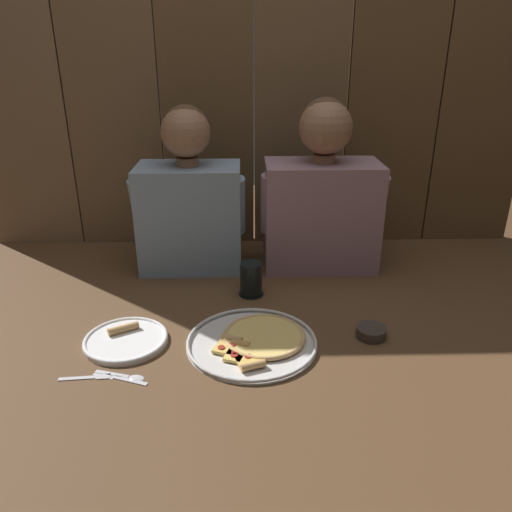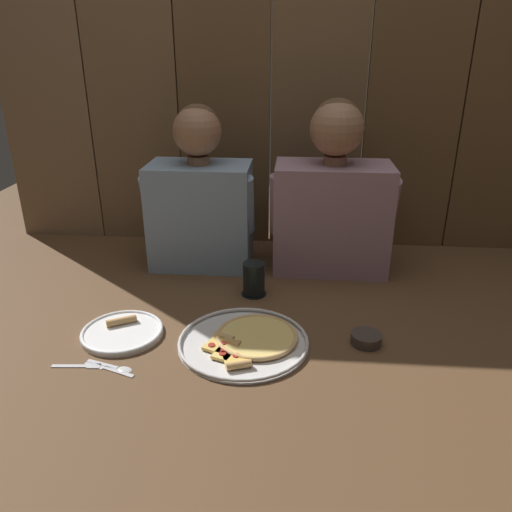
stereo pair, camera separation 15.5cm
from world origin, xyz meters
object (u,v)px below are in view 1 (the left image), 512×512
diner_left (189,200)px  diner_right (322,196)px  dipping_bowl (371,331)px  dinner_plate (126,340)px  pizza_tray (256,340)px  drinking_glass (251,279)px

diner_left → diner_right: bearing=0.1°
dipping_bowl → diner_right: size_ratio=0.14×
dinner_plate → diner_right: bearing=40.2°
pizza_tray → diner_left: (-0.23, 0.55, 0.25)m
dipping_bowl → diner_left: 0.81m
drinking_glass → diner_right: size_ratio=0.19×
dinner_plate → diner_left: (0.14, 0.53, 0.25)m
drinking_glass → dipping_bowl: bearing=-38.5°
pizza_tray → dipping_bowl: bearing=4.6°
pizza_tray → dipping_bowl: (0.34, 0.03, 0.01)m
dipping_bowl → diner_left: size_ratio=0.15×
dinner_plate → diner_right: 0.87m
pizza_tray → dipping_bowl: dipping_bowl is taller
dinner_plate → diner_left: size_ratio=0.40×
drinking_glass → diner_left: bearing=132.2°
diner_right → dipping_bowl: bearing=-81.1°
dipping_bowl → diner_right: (-0.08, 0.52, 0.26)m
diner_left → dipping_bowl: bearing=-42.4°
dipping_bowl → drinking_glass: bearing=141.5°
pizza_tray → drinking_glass: bearing=91.5°
drinking_glass → dipping_bowl: (0.35, -0.28, -0.04)m
dinner_plate → dipping_bowl: (0.71, 0.01, 0.01)m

